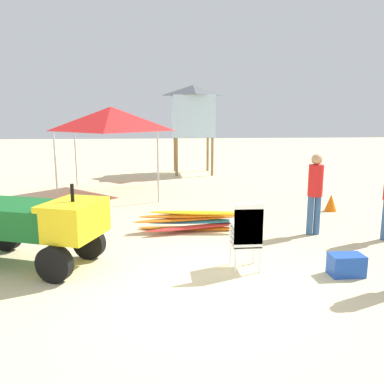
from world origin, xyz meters
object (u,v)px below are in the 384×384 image
(stacked_plastic_chairs, at_px, (247,231))
(cooler_box, at_px, (346,265))
(lifeguard_near_left, at_px, (315,188))
(popup_canopy, at_px, (111,119))
(traffic_cone_near, at_px, (331,203))
(surfboard_pile, at_px, (195,221))
(lifeguard_tower, at_px, (193,111))
(utility_cart, at_px, (33,222))

(stacked_plastic_chairs, height_order, cooler_box, stacked_plastic_chairs)
(lifeguard_near_left, height_order, cooler_box, lifeguard_near_left)
(popup_canopy, height_order, traffic_cone_near, popup_canopy)
(stacked_plastic_chairs, xyz_separation_m, lifeguard_near_left, (1.96, 1.95, 0.34))
(lifeguard_near_left, bearing_deg, surfboard_pile, 168.80)
(stacked_plastic_chairs, bearing_deg, traffic_cone_near, 50.74)
(surfboard_pile, xyz_separation_m, traffic_cone_near, (3.93, 1.58, 0.01))
(traffic_cone_near, bearing_deg, surfboard_pile, -158.07)
(stacked_plastic_chairs, distance_m, surfboard_pile, 2.58)
(lifeguard_near_left, xyz_separation_m, popup_canopy, (-4.91, 5.19, 1.45))
(cooler_box, bearing_deg, popup_canopy, 121.35)
(surfboard_pile, height_order, lifeguard_near_left, lifeguard_near_left)
(surfboard_pile, distance_m, lifeguard_tower, 9.59)
(stacked_plastic_chairs, xyz_separation_m, surfboard_pile, (-0.63, 2.46, -0.47))
(stacked_plastic_chairs, relative_size, traffic_cone_near, 2.52)
(lifeguard_near_left, relative_size, popup_canopy, 0.59)
(stacked_plastic_chairs, bearing_deg, utility_cart, 171.00)
(surfboard_pile, bearing_deg, lifeguard_near_left, -11.20)
(surfboard_pile, bearing_deg, popup_canopy, 116.41)
(stacked_plastic_chairs, distance_m, cooler_box, 1.73)
(lifeguard_near_left, xyz_separation_m, traffic_cone_near, (1.35, 2.09, -0.80))
(lifeguard_near_left, xyz_separation_m, cooler_box, (-0.35, -2.30, -0.86))
(utility_cart, relative_size, surfboard_pile, 0.99)
(stacked_plastic_chairs, bearing_deg, cooler_box, -12.26)
(stacked_plastic_chairs, bearing_deg, popup_canopy, 112.46)
(lifeguard_tower, height_order, cooler_box, lifeguard_tower)
(cooler_box, bearing_deg, lifeguard_tower, 96.86)
(lifeguard_near_left, bearing_deg, cooler_box, -98.58)
(popup_canopy, distance_m, cooler_box, 9.07)
(traffic_cone_near, bearing_deg, lifeguard_near_left, -122.73)
(surfboard_pile, bearing_deg, stacked_plastic_chairs, -75.68)
(popup_canopy, distance_m, traffic_cone_near, 7.34)
(cooler_box, bearing_deg, traffic_cone_near, 68.93)
(surfboard_pile, relative_size, cooler_box, 5.17)
(utility_cart, relative_size, traffic_cone_near, 5.88)
(popup_canopy, relative_size, traffic_cone_near, 6.43)
(lifeguard_tower, bearing_deg, stacked_plastic_chairs, -90.81)
(utility_cart, xyz_separation_m, lifeguard_tower, (3.82, 11.08, 2.02))
(stacked_plastic_chairs, bearing_deg, lifeguard_tower, 89.19)
(popup_canopy, bearing_deg, lifeguard_near_left, -46.61)
(surfboard_pile, xyz_separation_m, cooler_box, (2.24, -2.81, -0.05))
(surfboard_pile, height_order, traffic_cone_near, surfboard_pile)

